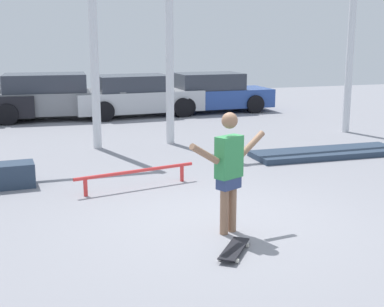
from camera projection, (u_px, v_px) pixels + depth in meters
name	position (u px, v px, depth m)	size (l,w,h in m)	color
ground_plane	(224.00, 223.00, 7.69)	(36.00, 36.00, 0.00)	gray
skateboarder	(229.00, 167.00, 7.10)	(1.31, 0.67, 1.66)	#8C664C
skateboard	(234.00, 249.00, 6.58)	(0.63, 0.72, 0.08)	black
manual_pad	(327.00, 153.00, 11.97)	(3.44, 1.02, 0.13)	#28384C
grind_rail	(136.00, 174.00, 9.37)	(2.23, 0.52, 0.34)	red
canopy_support_right	(266.00, 9.00, 13.44)	(5.30, 0.20, 5.37)	silver
parked_car_grey	(50.00, 97.00, 17.14)	(4.71, 2.19, 1.45)	slate
parked_car_silver	(136.00, 96.00, 17.79)	(4.29, 1.98, 1.36)	#B7BABF
parked_car_blue	(212.00, 93.00, 18.79)	(4.06, 1.84, 1.36)	#284793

